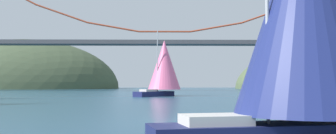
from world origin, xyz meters
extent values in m
plane|color=navy|center=(0.00, 0.00, 0.00)|extent=(360.00, 360.00, 0.00)
ellipsoid|color=#4C5B3D|center=(60.00, 135.00, 0.00)|extent=(62.76, 44.00, 31.84)
ellipsoid|color=#425138|center=(-55.00, 135.00, 0.00)|extent=(74.50, 44.00, 38.90)
cube|color=#47474C|center=(0.00, 95.00, 14.11)|extent=(142.85, 6.00, 1.20)
cylinder|color=#A34228|center=(-30.53, 95.00, 22.76)|extent=(15.43, 0.50, 5.79)
cylinder|color=#A34228|center=(-15.26, 95.00, 18.77)|extent=(15.35, 0.50, 3.15)
cylinder|color=#A34228|center=(0.00, 95.00, 17.44)|extent=(15.26, 0.50, 0.50)
cylinder|color=#A34228|center=(15.26, 95.00, 18.77)|extent=(15.35, 0.50, 3.15)
cylinder|color=#A34228|center=(30.53, 95.00, 22.76)|extent=(15.43, 0.50, 5.79)
cube|color=#191E4C|center=(-2.23, 42.56, 0.40)|extent=(6.73, 7.14, 0.80)
cube|color=beige|center=(-3.17, 41.52, 0.98)|extent=(2.83, 2.89, 0.36)
cylinder|color=#B2B2B7|center=(-1.71, 43.14, 5.89)|extent=(0.14, 0.14, 10.18)
cone|color=pink|center=(-0.57, 44.40, 5.22)|extent=(7.74, 7.74, 8.25)
cube|color=#191E4C|center=(2.09, -7.53, 0.31)|extent=(7.71, 3.61, 0.61)
cube|color=beige|center=(0.78, -7.79, 0.79)|extent=(2.66, 2.11, 0.36)
cylinder|color=#B2B2B7|center=(2.82, -7.39, 5.21)|extent=(0.14, 0.14, 9.20)
cone|color=navy|center=(4.42, -7.08, 5.21)|extent=(6.62, 6.62, 8.60)
camera|label=1|loc=(-1.18, -22.15, 2.10)|focal=42.53mm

